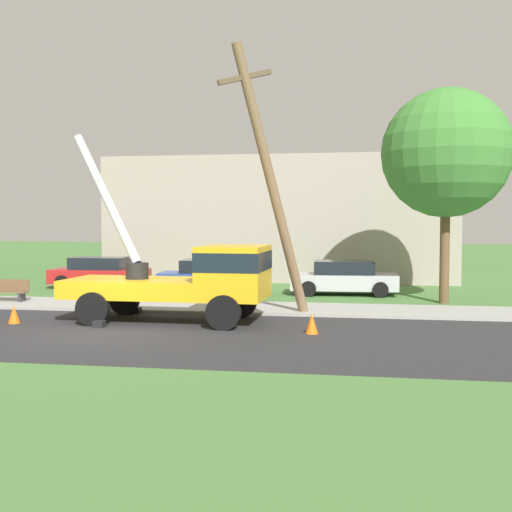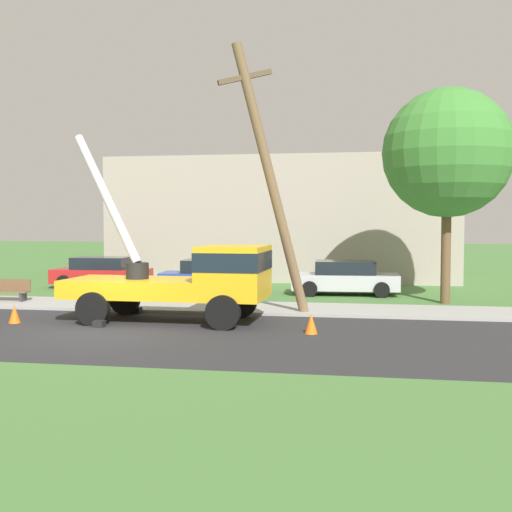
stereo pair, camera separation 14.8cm
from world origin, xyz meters
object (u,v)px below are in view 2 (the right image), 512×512
Objects in this scene: traffic_cone_behind at (14,314)px; traffic_cone_ahead at (311,324)px; parked_sedan_silver at (345,278)px; parked_sedan_red at (102,272)px; utility_truck at (193,276)px; park_bench at (9,291)px; roadside_tree_near at (447,153)px; leaning_utility_pole at (270,177)px; parked_sedan_blue at (212,276)px.

traffic_cone_ahead is at bearing -1.92° from traffic_cone_behind.
parked_sedan_red is at bearing 175.30° from parked_sedan_silver.
utility_truck is 12.07× the size of traffic_cone_behind.
park_bench is (-12.37, -4.96, -0.25)m from parked_sedan_silver.
park_bench is (-8.01, 3.12, -0.95)m from utility_truck.
traffic_cone_behind is at bearing -136.29° from parked_sedan_silver.
parked_sedan_silver is 13.33m from park_bench.
parked_sedan_silver is 0.56× the size of roadside_tree_near.
leaning_utility_pole is 8.99m from traffic_cone_behind.
leaning_utility_pole is 8.09m from parked_sedan_blue.
utility_truck is 8.65m from park_bench.
traffic_cone_ahead is at bearing -121.10° from roadside_tree_near.
park_bench is 0.20× the size of roadside_tree_near.
leaning_utility_pole is at bearing -39.21° from parked_sedan_red.
traffic_cone_behind is at bearing -152.49° from roadside_tree_near.
park_bench is at bearing 158.80° from traffic_cone_ahead.
leaning_utility_pole is 7.41m from roadside_tree_near.
utility_truck is 8.05m from parked_sedan_blue.
roadside_tree_near is (16.16, 2.74, 5.13)m from park_bench.
leaning_utility_pole is (2.14, 1.67, 3.09)m from utility_truck.
traffic_cone_ahead is 0.13× the size of parked_sedan_red.
parked_sedan_blue is (-1.33, 7.91, -0.70)m from utility_truck.
parked_sedan_blue is (5.52, -1.09, 0.00)m from parked_sedan_red.
parked_sedan_red is at bearing 98.81° from traffic_cone_behind.
parked_sedan_silver is at bearing 61.66° from utility_truck.
parked_sedan_blue reaches higher than park_bench.
utility_truck is 4.12m from leaning_utility_pole.
utility_truck is 1.51× the size of parked_sedan_red.
parked_sedan_blue is 5.69m from parked_sedan_silver.
traffic_cone_ahead is 10.65m from parked_sedan_blue.
parked_sedan_red is at bearing 168.16° from roadside_tree_near.
roadside_tree_near reaches higher than park_bench.
roadside_tree_near is at bearing -30.36° from parked_sedan_silver.
parked_sedan_blue is (-5.08, 9.35, 0.43)m from traffic_cone_ahead.
parked_sedan_red is at bearing 135.44° from traffic_cone_ahead.
park_bench is (-11.76, 4.56, 0.18)m from traffic_cone_ahead.
parked_sedan_blue is at bearing 66.40° from traffic_cone_behind.
parked_sedan_red is (-1.57, 10.14, 0.43)m from traffic_cone_behind.
leaning_utility_pole is 1.96× the size of parked_sedan_silver.
leaning_utility_pole is 5.48m from traffic_cone_ahead.
parked_sedan_silver is (0.61, 9.52, 0.43)m from traffic_cone_ahead.
roadside_tree_near is at bearing -11.84° from parked_sedan_red.
parked_sedan_blue and parked_sedan_silver have the same top height.
utility_truck reaches higher than parked_sedan_red.
leaning_utility_pole reaches higher than roadside_tree_near.
leaning_utility_pole reaches higher than utility_truck.
leaning_utility_pole is at bearing 117.41° from traffic_cone_ahead.
parked_sedan_blue is at bearing -178.27° from parked_sedan_silver.
park_bench is at bearing 158.69° from utility_truck.
traffic_cone_behind is 16.05m from roadside_tree_near.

